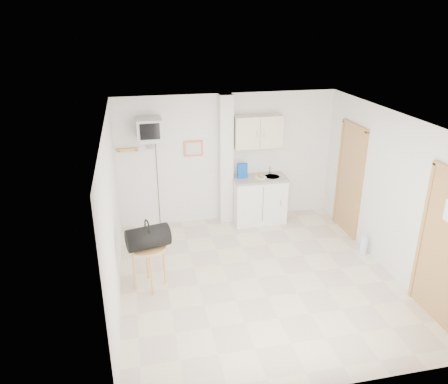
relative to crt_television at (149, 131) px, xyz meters
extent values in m
plane|color=beige|center=(1.45, -2.02, -1.94)|extent=(4.50, 4.50, 0.00)
cube|color=white|center=(1.45, 0.23, -0.69)|extent=(4.20, 0.04, 2.50)
cube|color=white|center=(1.45, -4.27, -0.69)|extent=(4.20, 0.04, 2.50)
cube|color=white|center=(-0.65, -2.02, -0.69)|extent=(0.04, 4.50, 2.50)
cube|color=white|center=(3.55, -2.02, -0.69)|extent=(0.04, 4.50, 2.50)
cube|color=white|center=(1.45, -2.02, 0.56)|extent=(4.20, 4.50, 0.04)
cube|color=white|center=(1.40, 0.12, -0.69)|extent=(0.25, 0.22, 2.50)
cube|color=#D46B55|center=(0.80, 0.21, -0.44)|extent=(0.36, 0.03, 0.30)
cube|color=silver|center=(0.80, 0.19, -0.44)|extent=(0.28, 0.01, 0.22)
cube|color=tan|center=(-0.40, 0.20, -0.39)|extent=(0.40, 0.05, 0.06)
cube|color=white|center=(1.13, 0.22, -0.99)|extent=(0.15, 0.02, 0.08)
cylinder|color=tan|center=(-0.55, 0.14, -0.40)|extent=(0.02, 0.08, 0.02)
cylinder|color=tan|center=(-0.25, 0.14, -0.40)|extent=(0.02, 0.08, 0.02)
cube|color=olive|center=(3.52, -0.77, -0.94)|extent=(0.04, 0.75, 2.00)
cube|color=#985E3B|center=(3.52, -0.77, -0.94)|extent=(0.06, 0.87, 2.06)
cube|color=olive|center=(3.52, -3.37, -0.93)|extent=(0.04, 0.82, 2.02)
cube|color=#985E3B|center=(3.52, -3.37, -0.93)|extent=(0.06, 0.94, 2.08)
cube|color=white|center=(2.03, -0.05, -1.50)|extent=(1.00, 0.55, 0.88)
cube|color=#AFA597|center=(2.03, -0.05, -1.04)|extent=(1.03, 0.58, 0.04)
cylinder|color=#B7B7BA|center=(2.28, -0.05, -1.04)|extent=(0.30, 0.30, 0.05)
cylinder|color=#B7B7BA|center=(2.28, 0.09, -0.94)|extent=(0.02, 0.02, 0.16)
cylinder|color=#B7B7BA|center=(2.28, 0.03, -0.86)|extent=(0.02, 0.13, 0.02)
cube|color=beige|center=(2.00, 0.07, -0.14)|extent=(0.90, 0.32, 0.60)
cube|color=#0C44B0|center=(1.70, 0.00, -0.87)|extent=(0.19, 0.07, 0.29)
cylinder|color=white|center=(2.04, -0.08, -1.01)|extent=(0.22, 0.22, 0.01)
sphere|color=tan|center=(2.04, -0.08, -0.96)|extent=(0.11, 0.11, 0.11)
cube|color=slate|center=(0.00, 0.07, -0.21)|extent=(0.36, 0.32, 0.02)
cube|color=slate|center=(0.00, 0.20, -0.29)|extent=(0.10, 0.06, 0.20)
cube|color=#B9B9BB|center=(0.00, 0.00, 0.01)|extent=(0.44, 0.42, 0.40)
cube|color=black|center=(0.00, -0.22, 0.03)|extent=(0.34, 0.02, 0.28)
cylinder|color=black|center=(0.10, 0.21, -1.07)|extent=(0.01, 0.01, 1.73)
cylinder|color=tan|center=(-0.20, -1.90, -1.26)|extent=(0.53, 0.53, 0.03)
cylinder|color=tan|center=(0.03, -1.88, -1.60)|extent=(0.04, 0.04, 0.66)
cylinder|color=tan|center=(-0.22, -1.67, -1.60)|extent=(0.04, 0.04, 0.66)
cylinder|color=tan|center=(-0.43, -1.92, -1.60)|extent=(0.04, 0.04, 0.66)
cylinder|color=tan|center=(-0.18, -2.13, -1.60)|extent=(0.04, 0.04, 0.66)
cylinder|color=black|center=(-0.19, -1.95, -1.08)|extent=(0.67, 0.47, 0.33)
torus|color=black|center=(-0.19, -1.95, -0.92)|extent=(0.08, 0.25, 0.25)
cylinder|color=silver|center=(3.43, -1.68, -1.77)|extent=(0.12, 0.12, 0.33)
cylinder|color=silver|center=(3.43, -1.68, -1.58)|extent=(0.04, 0.04, 0.04)
camera|label=1|loc=(-0.28, -7.60, 1.90)|focal=35.00mm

